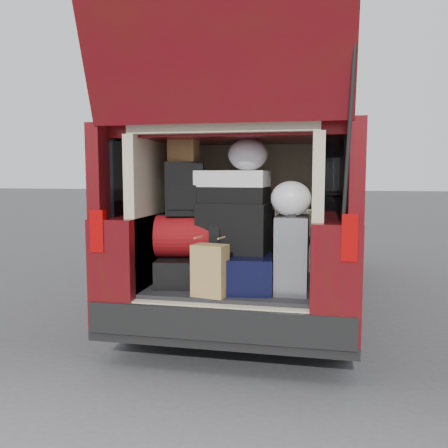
{
  "coord_description": "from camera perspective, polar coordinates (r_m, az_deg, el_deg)",
  "views": [
    {
      "loc": [
        0.7,
        -3.4,
        1.42
      ],
      "look_at": [
        -0.06,
        0.2,
        1.03
      ],
      "focal_mm": 38.0,
      "sensor_mm": 36.0,
      "label": 1
    }
  ],
  "objects": [
    {
      "name": "black_hardshell",
      "position": [
        3.81,
        -4.9,
        -5.55
      ],
      "size": [
        0.46,
        0.58,
        0.21
      ],
      "primitive_type": "cube",
      "rotation": [
        0.0,
        0.0,
        0.15
      ],
      "color": "black",
      "rests_on": "load_floor"
    },
    {
      "name": "silver_roller",
      "position": [
        3.53,
        8.17,
        -3.61
      ],
      "size": [
        0.24,
        0.38,
        0.56
      ],
      "primitive_type": "cube",
      "rotation": [
        0.0,
        0.0,
        0.0
      ],
      "color": "silver",
      "rests_on": "load_floor"
    },
    {
      "name": "black_soft_case",
      "position": [
        3.68,
        1.21,
        -0.45
      ],
      "size": [
        0.56,
        0.37,
        0.39
      ],
      "primitive_type": "cube",
      "rotation": [
        0.0,
        0.0,
        -0.09
      ],
      "color": "black",
      "rests_on": "navy_hardshell"
    },
    {
      "name": "plastic_bag_center",
      "position": [
        3.66,
        2.9,
        8.33
      ],
      "size": [
        0.34,
        0.33,
        0.24
      ],
      "primitive_type": "ellipsoid",
      "rotation": [
        0.0,
        0.0,
        0.16
      ],
      "color": "white",
      "rests_on": "twotone_duffel"
    },
    {
      "name": "kraft_bag",
      "position": [
        3.39,
        -1.7,
        -5.61
      ],
      "size": [
        0.27,
        0.2,
        0.37
      ],
      "primitive_type": "cube",
      "rotation": [
        0.0,
        0.0,
        -0.2
      ],
      "color": "#A18148",
      "rests_on": "load_floor"
    },
    {
      "name": "minivan",
      "position": [
        5.32,
        4.35,
        0.5
      ],
      "size": [
        1.9,
        5.35,
        2.77
      ],
      "color": "black",
      "rests_on": "ground"
    },
    {
      "name": "navy_hardshell",
      "position": [
        3.65,
        1.86,
        -5.66
      ],
      "size": [
        0.56,
        0.66,
        0.26
      ],
      "primitive_type": "cube",
      "rotation": [
        0.0,
        0.0,
        0.13
      ],
      "color": "black",
      "rests_on": "load_floor"
    },
    {
      "name": "plastic_bag_right",
      "position": [
        3.48,
        8.06,
        3.04
      ],
      "size": [
        0.33,
        0.31,
        0.26
      ],
      "primitive_type": "ellipsoid",
      "rotation": [
        0.0,
        0.0,
        -0.12
      ],
      "color": "white",
      "rests_on": "silver_roller"
    },
    {
      "name": "grocery_sack_lower",
      "position": [
        3.75,
        -4.88,
        8.9
      ],
      "size": [
        0.21,
        0.18,
        0.19
      ],
      "primitive_type": "cube",
      "rotation": [
        0.0,
        0.0,
        -0.03
      ],
      "color": "olive",
      "rests_on": "backpack"
    },
    {
      "name": "backpack",
      "position": [
        3.73,
        -4.72,
        4.24
      ],
      "size": [
        0.32,
        0.23,
        0.42
      ],
      "primitive_type": "cube",
      "rotation": [
        0.0,
        0.0,
        0.19
      ],
      "color": "black",
      "rests_on": "red_duffel"
    },
    {
      "name": "load_floor",
      "position": [
        3.91,
        1.15,
        -11.01
      ],
      "size": [
        1.24,
        1.05,
        0.55
      ],
      "primitive_type": "cube",
      "color": "black",
      "rests_on": "ground"
    },
    {
      "name": "ground",
      "position": [
        3.75,
        0.32,
        -16.25
      ],
      "size": [
        80.0,
        80.0,
        0.0
      ],
      "primitive_type": "plane",
      "color": "#3A3A3D",
      "rests_on": "ground"
    },
    {
      "name": "red_duffel",
      "position": [
        3.76,
        -4.23,
        -1.5
      ],
      "size": [
        0.55,
        0.4,
        0.33
      ],
      "primitive_type": "cube",
      "rotation": [
        0.0,
        0.0,
        0.13
      ],
      "color": "maroon",
      "rests_on": "black_hardshell"
    },
    {
      "name": "twotone_duffel",
      "position": [
        3.68,
        0.96,
        4.5
      ],
      "size": [
        0.58,
        0.34,
        0.25
      ],
      "primitive_type": "cube",
      "rotation": [
        0.0,
        0.0,
        -0.1
      ],
      "color": "silver",
      "rests_on": "black_soft_case"
    }
  ]
}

